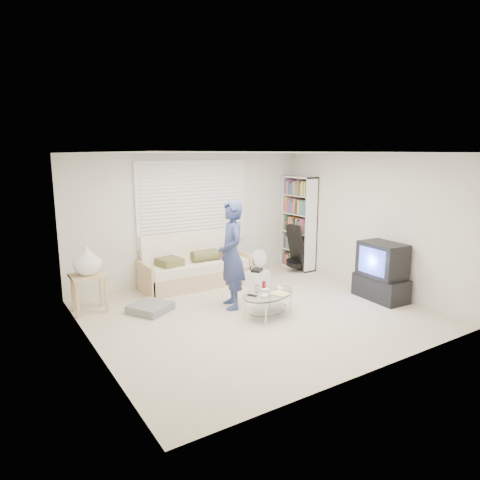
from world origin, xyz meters
TOP-DOWN VIEW (x-y plane):
  - ground at (0.00, 0.00)m, footprint 5.00×5.00m
  - room_shell at (0.00, 0.48)m, footprint 5.02×4.52m
  - window_blinds at (0.00, 2.20)m, footprint 2.32×0.08m
  - futon_sofa at (-0.16, 1.87)m, footprint 2.07×0.83m
  - grey_floor_pillow at (-1.41, 0.97)m, footprint 0.78×0.78m
  - side_table at (-2.22, 1.48)m, footprint 0.55×0.44m
  - bookshelf at (2.32, 1.79)m, footprint 0.32×0.85m
  - guitar_case at (2.09, 1.58)m, footprint 0.38×0.37m
  - floor_fan at (1.16, 1.63)m, footprint 0.36×0.24m
  - storage_bin at (0.85, 1.24)m, footprint 0.51×0.41m
  - tv_unit at (2.20, -0.59)m, footprint 0.56×0.95m
  - coffee_table at (0.08, -0.18)m, footprint 1.15×0.92m
  - standing_person at (-0.19, 0.46)m, footprint 0.58×0.73m

SIDE VIEW (x-z plane):
  - ground at x=0.00m, z-range 0.00..0.00m
  - grey_floor_pillow at x=-1.41m, z-range 0.00..0.13m
  - storage_bin at x=0.85m, z-range -0.01..0.30m
  - coffee_table at x=0.08m, z-range 0.05..0.55m
  - futon_sofa at x=-0.16m, z-range -0.17..0.84m
  - floor_fan at x=1.16m, z-range 0.05..0.64m
  - guitar_case at x=2.09m, z-range -0.05..0.95m
  - tv_unit at x=2.20m, z-range -0.01..0.98m
  - side_table at x=-2.22m, z-range 0.26..1.35m
  - standing_person at x=-0.19m, z-range 0.00..1.76m
  - bookshelf at x=2.32m, z-range 0.00..2.01m
  - window_blinds at x=0.00m, z-range 0.74..2.36m
  - room_shell at x=0.00m, z-range 0.37..2.88m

